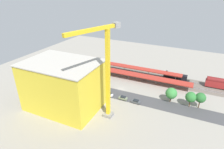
{
  "coord_description": "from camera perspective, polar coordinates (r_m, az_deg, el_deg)",
  "views": [
    {
      "loc": [
        -34.49,
        80.87,
        50.0
      ],
      "look_at": [
        4.9,
        0.59,
        7.76
      ],
      "focal_mm": 30.48,
      "sensor_mm": 36.0,
      "label": 1
    }
  ],
  "objects": [
    {
      "name": "box_truck_1",
      "position": [
        104.28,
        -11.24,
        -2.8
      ],
      "size": [
        9.43,
        2.72,
        3.61
      ],
      "color": "black",
      "rests_on": "ground"
    },
    {
      "name": "parked_car_3",
      "position": [
        97.91,
        -4.83,
        -4.97
      ],
      "size": [
        4.1,
        2.03,
        1.84
      ],
      "color": "black",
      "rests_on": "ground"
    },
    {
      "name": "street_tree_1",
      "position": [
        109.22,
        -9.73,
        0.78
      ],
      "size": [
        5.18,
        5.18,
        7.99
      ],
      "color": "brown",
      "rests_on": "ground"
    },
    {
      "name": "parked_car_0",
      "position": [
        90.06,
        7.17,
        -8.09
      ],
      "size": [
        4.21,
        1.93,
        1.7
      ],
      "color": "black",
      "rests_on": "ground"
    },
    {
      "name": "parked_car_2",
      "position": [
        94.56,
        -0.97,
        -6.07
      ],
      "size": [
        4.21,
        1.83,
        1.79
      ],
      "color": "black",
      "rests_on": "ground"
    },
    {
      "name": "street_asphalt",
      "position": [
        96.69,
        1.3,
        -5.86
      ],
      "size": [
        110.48,
        11.64,
        0.01
      ],
      "primitive_type": "cube",
      "rotation": [
        0.0,
        0.0,
        0.02
      ],
      "color": "#424244",
      "rests_on": "ground"
    },
    {
      "name": "ground_plane",
      "position": [
        101.14,
        2.65,
        -4.37
      ],
      "size": [
        176.48,
        176.48,
        0.0
      ],
      "primitive_type": "plane",
      "color": "gray",
      "rests_on": "ground"
    },
    {
      "name": "traffic_light",
      "position": [
        102.99,
        -3.59,
        -1.08
      ],
      "size": [
        0.5,
        0.36,
        6.59
      ],
      "color": "#333333",
      "rests_on": "ground"
    },
    {
      "name": "track_rails",
      "position": [
        118.23,
        6.68,
        0.18
      ],
      "size": [
        110.27,
        10.65,
        0.12
      ],
      "color": "#9E9EA8",
      "rests_on": "ground"
    },
    {
      "name": "box_truck_0",
      "position": [
        102.95,
        -10.84,
        -3.22
      ],
      "size": [
        9.73,
        3.3,
        3.41
      ],
      "color": "black",
      "rests_on": "ground"
    },
    {
      "name": "street_tree_0",
      "position": [
        92.41,
        17.36,
        -5.41
      ],
      "size": [
        5.31,
        5.31,
        7.28
      ],
      "color": "brown",
      "rests_on": "ground"
    },
    {
      "name": "tower_crane",
      "position": [
        70.1,
        -2.04,
        1.66
      ],
      "size": [
        8.71,
        22.47,
        38.14
      ],
      "color": "gray",
      "rests_on": "ground"
    },
    {
      "name": "locomotive",
      "position": [
        115.75,
        18.8,
        -0.8
      ],
      "size": [
        14.63,
        2.91,
        4.89
      ],
      "color": "black",
      "rests_on": "ground"
    },
    {
      "name": "parked_car_1",
      "position": [
        92.12,
        3.34,
        -7.07
      ],
      "size": [
        4.36,
        1.9,
        1.74
      ],
      "color": "black",
      "rests_on": "ground"
    },
    {
      "name": "parked_car_6",
      "position": [
        108.81,
        -14.67,
        -2.53
      ],
      "size": [
        4.79,
        1.83,
        1.69
      ],
      "color": "black",
      "rests_on": "ground"
    },
    {
      "name": "construction_roof_slab",
      "position": [
        80.85,
        -15.14,
        3.46
      ],
      "size": [
        32.1,
        23.33,
        0.4
      ],
      "primitive_type": "cube",
      "rotation": [
        0.0,
        0.0,
        0.02
      ],
      "color": "#B7B2A8",
      "rests_on": "construction_building"
    },
    {
      "name": "platform_canopy_near",
      "position": [
        107.98,
        9.01,
        -0.41
      ],
      "size": [
        54.09,
        6.62,
        3.99
      ],
      "color": "#A82D23",
      "rests_on": "ground"
    },
    {
      "name": "parked_car_4",
      "position": [
        101.51,
        -8.12,
        -4.01
      ],
      "size": [
        4.49,
        1.89,
        1.73
      ],
      "color": "black",
      "rests_on": "ground"
    },
    {
      "name": "parked_car_5",
      "position": [
        105.03,
        -11.57,
        -3.2
      ],
      "size": [
        4.15,
        2.18,
        1.84
      ],
      "color": "black",
      "rests_on": "ground"
    },
    {
      "name": "construction_building",
      "position": [
        85.24,
        -14.33,
        -3.21
      ],
      "size": [
        31.49,
        22.71,
        20.93
      ],
      "primitive_type": "cube",
      "rotation": [
        0.0,
        0.0,
        0.02
      ],
      "color": "yellow",
      "rests_on": "ground"
    },
    {
      "name": "street_tree_2",
      "position": [
        91.6,
        22.58,
        -6.28
      ],
      "size": [
        4.74,
        4.74,
        7.42
      ],
      "color": "brown",
      "rests_on": "ground"
    },
    {
      "name": "street_tree_3",
      "position": [
        92.43,
        25.03,
        -6.34
      ],
      "size": [
        4.53,
        4.53,
        7.51
      ],
      "color": "brown",
      "rests_on": "ground"
    },
    {
      "name": "rail_bed",
      "position": [
        118.3,
        6.68,
        0.1
      ],
      "size": [
        110.61,
        17.09,
        0.01
      ],
      "primitive_type": "cube",
      "rotation": [
        0.0,
        0.0,
        0.02
      ],
      "color": "#665E54",
      "rests_on": "ground"
    },
    {
      "name": "platform_canopy_far",
      "position": [
        118.88,
        3.74,
        2.6
      ],
      "size": [
        69.37,
        6.0,
        4.52
      ],
      "color": "#A82D23",
      "rests_on": "ground"
    }
  ]
}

